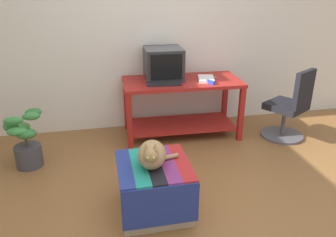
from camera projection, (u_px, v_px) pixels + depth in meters
ground_plane at (190, 216)px, 2.81m from camera, size 14.00×14.00×0.00m
back_wall at (149, 27)px, 4.16m from camera, size 8.00×0.10×2.60m
desk at (182, 98)px, 4.13m from camera, size 1.44×0.71×0.72m
tv_monitor at (163, 64)px, 4.03m from camera, size 0.46×0.46×0.38m
keyboard at (164, 84)px, 3.86m from camera, size 0.41×0.19×0.02m
book at (206, 79)px, 4.03m from camera, size 0.25×0.33×0.03m
ottoman_with_blanket at (154, 188)px, 2.80m from camera, size 0.59×0.63×0.45m
cat at (152, 154)px, 2.64m from camera, size 0.38×0.36×0.27m
potted_plant at (26, 142)px, 3.48m from camera, size 0.38×0.37×0.61m
office_chair at (290, 109)px, 4.06m from camera, size 0.58×0.58×0.89m
stapler at (211, 82)px, 3.89m from camera, size 0.09×0.11×0.04m
pen at (214, 77)px, 4.18m from camera, size 0.05×0.13×0.01m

